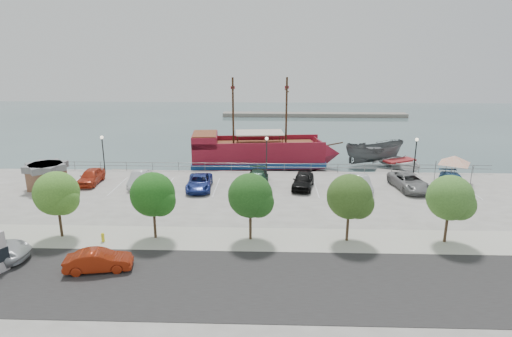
{
  "coord_description": "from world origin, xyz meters",
  "views": [
    {
      "loc": [
        0.37,
        -38.64,
        13.49
      ],
      "look_at": [
        -1.0,
        2.0,
        2.0
      ],
      "focal_mm": 30.0,
      "sensor_mm": 36.0,
      "label": 1
    }
  ],
  "objects": [
    {
      "name": "shed",
      "position": [
        -21.7,
        1.09,
        1.35
      ],
      "size": [
        3.33,
        3.33,
        2.54
      ],
      "rotation": [
        0.0,
        0.0,
        -0.08
      ],
      "color": "brown",
      "rests_on": "land_slab"
    },
    {
      "name": "lamp_post_left",
      "position": [
        -18.0,
        6.5,
        2.94
      ],
      "size": [
        0.36,
        0.36,
        4.28
      ],
      "color": "black",
      "rests_on": "land_slab"
    },
    {
      "name": "ground",
      "position": [
        0.0,
        0.0,
        -1.0
      ],
      "size": [
        160.0,
        160.0,
        0.0
      ],
      "primitive_type": "plane",
      "color": "#3E5456"
    },
    {
      "name": "dock_east",
      "position": [
        16.62,
        9.2,
        -0.78
      ],
      "size": [
        8.1,
        4.85,
        0.45
      ],
      "primitive_type": "cube",
      "rotation": [
        0.0,
        0.0,
        -0.36
      ],
      "color": "gray",
      "rests_on": "ground"
    },
    {
      "name": "tree_b",
      "position": [
        -14.85,
        -10.07,
        3.3
      ],
      "size": [
        3.3,
        3.2,
        5.0
      ],
      "color": "#473321",
      "rests_on": "sidewalk"
    },
    {
      "name": "dock_west",
      "position": [
        -15.38,
        9.2,
        -0.81
      ],
      "size": [
        6.94,
        2.55,
        0.39
      ],
      "primitive_type": "cube",
      "rotation": [
        0.0,
        0.0,
        -0.09
      ],
      "color": "gray",
      "rests_on": "ground"
    },
    {
      "name": "parked_car_c",
      "position": [
        -6.58,
        1.36,
        0.71
      ],
      "size": [
        2.68,
        5.24,
        1.42
      ],
      "primitive_type": "imported",
      "rotation": [
        0.0,
        0.0,
        0.07
      ],
      "color": "navy",
      "rests_on": "land_slab"
    },
    {
      "name": "tree_e",
      "position": [
        6.15,
        -10.07,
        3.3
      ],
      "size": [
        3.3,
        3.2,
        5.0
      ],
      "color": "#473321",
      "rests_on": "sidewalk"
    },
    {
      "name": "seawall_railing",
      "position": [
        0.0,
        7.8,
        0.53
      ],
      "size": [
        50.0,
        0.06,
        1.0
      ],
      "color": "slate",
      "rests_on": "land_slab"
    },
    {
      "name": "dock_mid",
      "position": [
        9.08,
        9.2,
        -0.8
      ],
      "size": [
        7.12,
        3.91,
        0.39
      ],
      "primitive_type": "cube",
      "rotation": [
        0.0,
        0.0,
        -0.3
      ],
      "color": "slate",
      "rests_on": "ground"
    },
    {
      "name": "tree_f",
      "position": [
        13.15,
        -10.07,
        3.3
      ],
      "size": [
        3.3,
        3.2,
        5.0
      ],
      "color": "#473321",
      "rests_on": "sidewalk"
    },
    {
      "name": "fire_hydrant",
      "position": [
        -11.61,
        -10.8,
        0.39
      ],
      "size": [
        0.25,
        0.25,
        0.71
      ],
      "rotation": [
        0.0,
        0.0,
        0.35
      ],
      "color": "yellow",
      "rests_on": "sidewalk"
    },
    {
      "name": "speedboat",
      "position": [
        16.39,
        12.94,
        -0.3
      ],
      "size": [
        7.37,
        8.18,
        1.39
      ],
      "primitive_type": "imported",
      "rotation": [
        0.0,
        0.0,
        0.48
      ],
      "color": "silver",
      "rests_on": "ground"
    },
    {
      "name": "far_shore",
      "position": [
        10.0,
        55.0,
        -0.6
      ],
      "size": [
        40.0,
        3.0,
        0.8
      ],
      "primitive_type": "cube",
      "color": "gray",
      "rests_on": "ground"
    },
    {
      "name": "parked_car_d",
      "position": [
        -0.83,
        2.53,
        0.76
      ],
      "size": [
        2.15,
        5.24,
        1.52
      ],
      "primitive_type": "imported",
      "rotation": [
        0.0,
        0.0,
        0.0
      ],
      "color": "#153221",
      "rests_on": "land_slab"
    },
    {
      "name": "parked_car_g",
      "position": [
        14.14,
        2.06,
        0.78
      ],
      "size": [
        3.37,
        5.92,
        1.56
      ],
      "primitive_type": "imported",
      "rotation": [
        0.0,
        0.0,
        0.15
      ],
      "color": "gray",
      "rests_on": "land_slab"
    },
    {
      "name": "sidewalk",
      "position": [
        0.0,
        -10.0,
        0.01
      ],
      "size": [
        100.0,
        4.0,
        0.05
      ],
      "primitive_type": "cube",
      "color": "#B7B49E",
      "rests_on": "land_slab"
    },
    {
      "name": "lamp_post_right",
      "position": [
        16.0,
        6.5,
        2.94
      ],
      "size": [
        0.36,
        0.36,
        4.28
      ],
      "color": "black",
      "rests_on": "land_slab"
    },
    {
      "name": "parked_car_b",
      "position": [
        -12.83,
        2.29,
        0.73
      ],
      "size": [
        1.81,
        4.53,
        1.47
      ],
      "primitive_type": "imported",
      "rotation": [
        0.0,
        0.0,
        0.06
      ],
      "color": "silver",
      "rests_on": "land_slab"
    },
    {
      "name": "patrol_boat",
      "position": [
        13.59,
        14.57,
        0.47
      ],
      "size": [
        7.99,
        4.16,
        2.94
      ],
      "primitive_type": "imported",
      "rotation": [
        0.0,
        0.0,
        1.75
      ],
      "color": "#545758",
      "rests_on": "ground"
    },
    {
      "name": "tree_d",
      "position": [
        -0.85,
        -10.07,
        3.3
      ],
      "size": [
        3.3,
        3.2,
        5.0
      ],
      "color": "#473321",
      "rests_on": "sidewalk"
    },
    {
      "name": "parked_car_f",
      "position": [
        9.2,
        1.29,
        0.77
      ],
      "size": [
        1.71,
        4.69,
        1.54
      ],
      "primitive_type": "imported",
      "rotation": [
        0.0,
        0.0,
        0.02
      ],
      "color": "silver",
      "rests_on": "land_slab"
    },
    {
      "name": "street_sedan",
      "position": [
        -10.29,
        -14.85,
        0.67
      ],
      "size": [
        4.29,
        2.16,
        1.35
      ],
      "primitive_type": "imported",
      "rotation": [
        0.0,
        0.0,
        1.76
      ],
      "color": "#97250D",
      "rests_on": "street"
    },
    {
      "name": "lamp_post_mid",
      "position": [
        0.0,
        6.5,
        2.94
      ],
      "size": [
        0.36,
        0.36,
        4.28
      ],
      "color": "black",
      "rests_on": "land_slab"
    },
    {
      "name": "pirate_ship",
      "position": [
        0.2,
        12.39,
        0.96
      ],
      "size": [
        18.74,
        6.77,
        11.69
      ],
      "rotation": [
        0.0,
        0.0,
        0.1
      ],
      "color": "maroon",
      "rests_on": "ground"
    },
    {
      "name": "parked_car_e",
      "position": [
        3.69,
        2.07,
        0.8
      ],
      "size": [
        2.77,
        5.0,
        1.61
      ],
      "primitive_type": "imported",
      "rotation": [
        0.0,
        0.0,
        -0.19
      ],
      "color": "black",
      "rests_on": "land_slab"
    },
    {
      "name": "parked_car_a",
      "position": [
        -18.02,
        2.78,
        0.77
      ],
      "size": [
        1.97,
        4.56,
        1.53
      ],
      "primitive_type": "imported",
      "rotation": [
        0.0,
        0.0,
        0.04
      ],
      "color": "#BA351A",
      "rests_on": "land_slab"
    },
    {
      "name": "street",
      "position": [
        0.0,
        -16.0,
        0.01
      ],
      "size": [
        100.0,
        8.0,
        0.04
      ],
      "primitive_type": "cube",
      "color": "#262424",
      "rests_on": "land_slab"
    },
    {
      "name": "tree_c",
      "position": [
        -7.85,
        -10.07,
        3.3
      ],
      "size": [
        3.3,
        3.2,
        5.0
      ],
      "color": "#473321",
      "rests_on": "sidewalk"
    },
    {
      "name": "canopy_tent",
      "position": [
        19.32,
        4.42,
        2.87
      ],
      "size": [
        4.9,
        4.9,
        3.3
      ],
      "rotation": [
        0.0,
        0.0,
        0.28
      ],
      "color": "slate",
      "rests_on": "land_slab"
    },
    {
      "name": "parked_car_h",
      "position": [
        18.62,
        2.44,
        0.72
      ],
      "size": [
        2.56,
        5.14,
        1.43
      ],
      "primitive_type": "imported",
      "rotation": [
        0.0,
        0.0,
        -0.11
      ],
      "color": "#24558A",
      "rests_on": "land_slab"
    }
  ]
}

